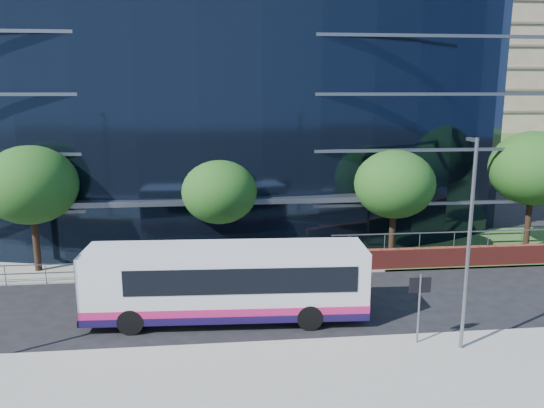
{
  "coord_description": "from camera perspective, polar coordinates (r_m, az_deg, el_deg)",
  "views": [
    {
      "loc": [
        -3.14,
        -20.0,
        9.72
      ],
      "look_at": [
        -0.17,
        8.0,
        3.76
      ],
      "focal_mm": 35.0,
      "sensor_mm": 36.0,
      "label": 1
    }
  ],
  "objects": [
    {
      "name": "kerb",
      "position": [
        21.53,
        3.08,
        -14.65
      ],
      "size": [
        80.0,
        0.25,
        0.16
      ],
      "primitive_type": "cube",
      "color": "gray",
      "rests_on": "ground"
    },
    {
      "name": "tree_far_a",
      "position": [
        31.01,
        -24.52,
        1.86
      ],
      "size": [
        4.95,
        4.95,
        6.98
      ],
      "color": "black",
      "rests_on": "ground"
    },
    {
      "name": "apartment_block",
      "position": [
        84.85,
        18.87,
        12.28
      ],
      "size": [
        60.0,
        42.0,
        30.0
      ],
      "color": "#2D511E",
      "rests_on": "ground"
    },
    {
      "name": "tree_dist_e",
      "position": [
        66.06,
        18.37,
        6.86
      ],
      "size": [
        4.62,
        4.62,
        6.51
      ],
      "color": "black",
      "rests_on": "ground"
    },
    {
      "name": "tree_far_d",
      "position": [
        35.87,
        26.31,
        3.46
      ],
      "size": [
        5.28,
        5.28,
        7.44
      ],
      "color": "black",
      "rests_on": "ground"
    },
    {
      "name": "tree_far_c",
      "position": [
        31.15,
        13.04,
        2.07
      ],
      "size": [
        4.62,
        4.62,
        6.51
      ],
      "color": "black",
      "rests_on": "ground"
    },
    {
      "name": "pavement_near",
      "position": [
        18.11,
        5.21,
        -20.28
      ],
      "size": [
        80.0,
        8.0,
        0.15
      ],
      "primitive_type": "cube",
      "color": "gray",
      "rests_on": "ground"
    },
    {
      "name": "city_bus",
      "position": [
        23.1,
        -4.65,
        -8.34
      ],
      "size": [
        12.1,
        3.31,
        3.25
      ],
      "rotation": [
        0.0,
        0.0,
        -0.05
      ],
      "color": "silver",
      "rests_on": "ground"
    },
    {
      "name": "tree_far_b",
      "position": [
        30.01,
        -5.68,
        1.32
      ],
      "size": [
        4.29,
        4.29,
        6.05
      ],
      "color": "black",
      "rests_on": "ground"
    },
    {
      "name": "far_forecourt",
      "position": [
        32.6,
        -10.86,
        -5.52
      ],
      "size": [
        50.0,
        8.0,
        0.1
      ],
      "primitive_type": "cube",
      "color": "gray",
      "rests_on": "ground"
    },
    {
      "name": "yellow_line_outer",
      "position": [
        21.74,
        2.99,
        -14.59
      ],
      "size": [
        80.0,
        0.08,
        0.01
      ],
      "primitive_type": "cube",
      "color": "gold",
      "rests_on": "ground"
    },
    {
      "name": "ground",
      "position": [
        22.46,
        2.66,
        -13.7
      ],
      "size": [
        200.0,
        200.0,
        0.0
      ],
      "primitive_type": "plane",
      "color": "black",
      "rests_on": "ground"
    },
    {
      "name": "street_sign",
      "position": [
        21.32,
        15.59,
        -9.3
      ],
      "size": [
        0.85,
        0.09,
        2.8
      ],
      "color": "slate",
      "rests_on": "pavement_near"
    },
    {
      "name": "guard_railings",
      "position": [
        28.84,
        -15.54,
        -6.47
      ],
      "size": [
        24.0,
        0.05,
        1.1
      ],
      "color": "slate",
      "rests_on": "ground"
    },
    {
      "name": "glass_office",
      "position": [
        40.89,
        -7.35,
        9.45
      ],
      "size": [
        44.0,
        23.1,
        16.0
      ],
      "color": "black",
      "rests_on": "ground"
    },
    {
      "name": "streetlight_east",
      "position": [
        20.72,
        20.41,
        -3.57
      ],
      "size": [
        0.15,
        0.77,
        8.0
      ],
      "color": "slate",
      "rests_on": "pavement_near"
    },
    {
      "name": "yellow_line_inner",
      "position": [
        21.88,
        2.93,
        -14.42
      ],
      "size": [
        80.0,
        0.08,
        0.01
      ],
      "primitive_type": "cube",
      "color": "gold",
      "rests_on": "ground"
    }
  ]
}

